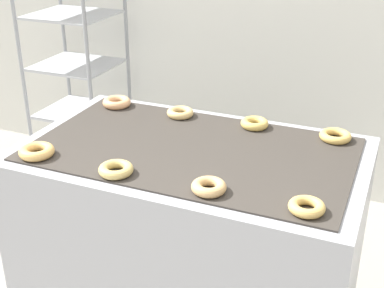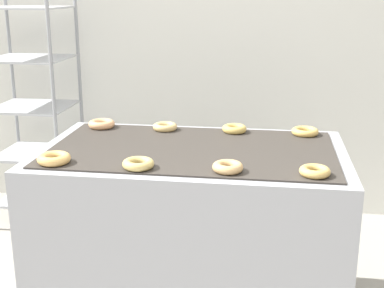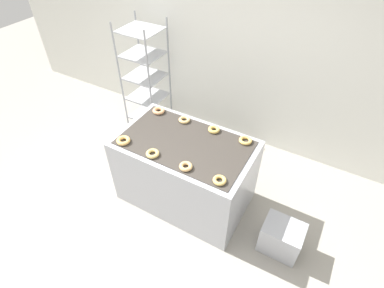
% 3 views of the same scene
% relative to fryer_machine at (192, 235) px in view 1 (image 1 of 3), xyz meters
% --- Properties ---
extents(fryer_machine, '(1.45, 0.88, 0.88)m').
position_rel_fryer_machine_xyz_m(fryer_machine, '(0.00, 0.00, 0.00)').
color(fryer_machine, '#A8AAB2').
rests_on(fryer_machine, ground_plane).
extents(baking_rack_cart, '(0.53, 0.51, 1.62)m').
position_rel_fryer_machine_xyz_m(baking_rack_cart, '(-1.25, 1.00, 0.38)').
color(baking_rack_cart, gray).
rests_on(baking_rack_cart, ground_plane).
extents(donut_near_left, '(0.14, 0.14, 0.04)m').
position_rel_fryer_machine_xyz_m(donut_near_left, '(-0.56, -0.31, 0.46)').
color(donut_near_left, '#E7B362').
rests_on(donut_near_left, fryer_machine).
extents(donut_near_midleft, '(0.13, 0.13, 0.04)m').
position_rel_fryer_machine_xyz_m(donut_near_midleft, '(-0.18, -0.32, 0.46)').
color(donut_near_midleft, '#D4B666').
rests_on(donut_near_midleft, fryer_machine).
extents(donut_near_midright, '(0.13, 0.13, 0.04)m').
position_rel_fryer_machine_xyz_m(donut_near_midright, '(0.19, -0.31, 0.46)').
color(donut_near_midright, tan).
rests_on(donut_near_midright, fryer_machine).
extents(donut_near_right, '(0.13, 0.13, 0.04)m').
position_rel_fryer_machine_xyz_m(donut_near_right, '(0.55, -0.31, 0.46)').
color(donut_near_right, '#DBB25E').
rests_on(donut_near_right, fryer_machine).
extents(donut_far_left, '(0.14, 0.14, 0.04)m').
position_rel_fryer_machine_xyz_m(donut_far_left, '(-0.54, 0.31, 0.46)').
color(donut_far_left, '#E6A671').
rests_on(donut_far_left, fryer_machine).
extents(donut_far_midleft, '(0.13, 0.13, 0.04)m').
position_rel_fryer_machine_xyz_m(donut_far_midleft, '(-0.19, 0.31, 0.46)').
color(donut_far_midleft, '#DEB871').
rests_on(donut_far_midleft, fryer_machine).
extents(donut_far_midright, '(0.13, 0.13, 0.04)m').
position_rel_fryer_machine_xyz_m(donut_far_midright, '(0.18, 0.32, 0.46)').
color(donut_far_midright, '#DDB65A').
rests_on(donut_far_midright, fryer_machine).
extents(donut_far_right, '(0.14, 0.14, 0.03)m').
position_rel_fryer_machine_xyz_m(donut_far_right, '(0.54, 0.32, 0.46)').
color(donut_far_right, '#E6B85D').
rests_on(donut_far_right, fryer_machine).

